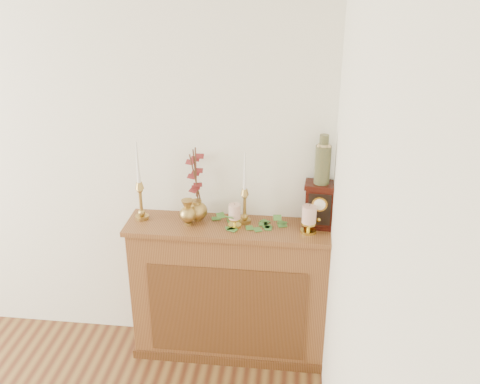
# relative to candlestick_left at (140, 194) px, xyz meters

# --- Properties ---
(console_shelf) EXTENTS (1.24, 0.34, 0.93)m
(console_shelf) POSITION_rel_candlestick_left_xyz_m (0.54, -0.02, -0.65)
(console_shelf) COLOR brown
(console_shelf) RESTS_ON ground
(candlestick_left) EXTENTS (0.08, 0.08, 0.49)m
(candlestick_left) POSITION_rel_candlestick_left_xyz_m (0.00, 0.00, 0.00)
(candlestick_left) COLOR tan
(candlestick_left) RESTS_ON console_shelf
(candlestick_center) EXTENTS (0.07, 0.07, 0.45)m
(candlestick_center) POSITION_rel_candlestick_left_xyz_m (0.63, 0.03, -0.01)
(candlestick_center) COLOR tan
(candlestick_center) RESTS_ON console_shelf
(bud_vase) EXTENTS (0.10, 0.10, 0.16)m
(bud_vase) POSITION_rel_candlestick_left_xyz_m (0.30, -0.04, -0.08)
(bud_vase) COLOR tan
(bud_vase) RESTS_ON console_shelf
(ginger_jar) EXTENTS (0.20, 0.21, 0.48)m
(ginger_jar) POSITION_rel_candlestick_left_xyz_m (0.33, 0.06, 0.06)
(ginger_jar) COLOR tan
(ginger_jar) RESTS_ON console_shelf
(pillar_candle_left) EXTENTS (0.08, 0.08, 0.15)m
(pillar_candle_left) POSITION_rel_candlestick_left_xyz_m (0.57, -0.03, -0.08)
(pillar_candle_left) COLOR gold
(pillar_candle_left) RESTS_ON console_shelf
(pillar_candle_right) EXTENTS (0.09, 0.09, 0.18)m
(pillar_candle_right) POSITION_rel_candlestick_left_xyz_m (1.01, -0.05, -0.07)
(pillar_candle_right) COLOR gold
(pillar_candle_right) RESTS_ON console_shelf
(ivy_garland) EXTENTS (0.47, 0.22, 0.09)m
(ivy_garland) POSITION_rel_candlestick_left_xyz_m (0.62, -0.01, -0.15)
(ivy_garland) COLOR #396C29
(ivy_garland) RESTS_ON console_shelf
(mantel_clock) EXTENTS (0.19, 0.14, 0.28)m
(mantel_clock) POSITION_rel_candlestick_left_xyz_m (1.07, 0.03, -0.03)
(mantel_clock) COLOR #33100A
(mantel_clock) RESTS_ON console_shelf
(ceramic_vase) EXTENTS (0.09, 0.09, 0.29)m
(ceramic_vase) POSITION_rel_candlestick_left_xyz_m (1.07, 0.03, 0.25)
(ceramic_vase) COLOR #193327
(ceramic_vase) RESTS_ON mantel_clock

